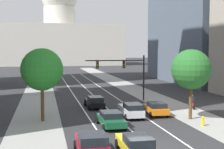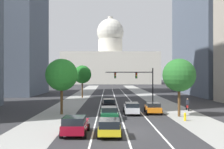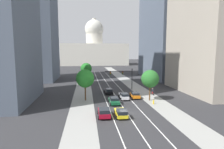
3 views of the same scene
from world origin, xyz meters
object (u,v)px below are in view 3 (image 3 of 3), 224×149
Objects in this scene: street_tree_mid_right at (150,79)px; street_tree_near_left at (85,79)px; car_crimson at (104,112)px; car_yellow at (121,113)px; fire_hydrant at (154,102)px; car_green at (114,100)px; traffic_signal_mast at (123,75)px; car_black at (109,91)px; street_tree_mid_left at (86,69)px; capitol_building at (94,51)px; cyclist at (153,92)px; car_orange at (135,95)px; car_white at (124,96)px.

street_tree_near_left is at bearing 171.98° from street_tree_mid_right.
street_tree_near_left is (-3.14, 11.44, 4.15)m from car_crimson.
fire_hydrant is (8.20, 6.79, -0.30)m from car_yellow.
traffic_signal_mast reaches higher than car_green.
car_yellow is 0.94× the size of car_black.
street_tree_near_left reaches higher than fire_hydrant.
traffic_signal_mast is at bearing -19.74° from car_green.
street_tree_mid_left is (-10.52, 13.62, 0.77)m from traffic_signal_mast.
capitol_building is 131.20m from car_yellow.
traffic_signal_mast is 15.10m from street_tree_near_left.
car_green is 1.00× the size of car_black.
car_yellow is 2.49× the size of cyclist.
capitol_building is 119.00m from car_orange.
car_crimson is 12.57m from street_tree_near_left.
car_crimson reaches higher than car_yellow.
car_orange is at bearing 2.40° from street_tree_near_left.
car_white is 2.90m from car_orange.
fire_hydrant is (2.52, -5.53, -0.28)m from car_orange.
car_yellow is 0.60× the size of street_tree_mid_left.
car_black is (0.01, 17.89, -0.02)m from car_yellow.
capitol_building is 11.71× the size of car_black.
car_green is 5.05× the size of fire_hydrant.
car_crimson is at bearing 168.73° from car_black.
cyclist is (8.15, 3.23, 0.05)m from car_white.
car_crimson is 14.66m from car_orange.
capitol_building is at bearing -0.74° from car_crimson.
traffic_signal_mast is (1.97, 10.63, 3.50)m from car_white.
capitol_building is 7.62× the size of street_tree_near_left.
car_green is at bearing -168.81° from street_tree_mid_right.
car_green is 8.21m from street_tree_near_left.
car_white is at bearing -89.32° from capitol_building.
street_tree_mid_right is at bearing -61.71° from street_tree_mid_left.
street_tree_near_left reaches higher than car_white.
cyclist is (10.99, 14.98, 0.09)m from car_yellow.
car_black is 0.57× the size of traffic_signal_mast.
street_tree_mid_left reaches higher than car_yellow.
traffic_signal_mast reaches higher than fire_hydrant.
car_orange is at bearing -87.94° from capitol_building.
car_yellow is 12.09m from car_white.
car_orange is at bearing -85.07° from traffic_signal_mast.
car_white is (2.84, 3.60, 0.07)m from car_green.
car_yellow is 23.16m from traffic_signal_mast.
car_crimson is 17.74m from car_black.
car_yellow reaches higher than car_orange.
cyclist is 17.75m from street_tree_near_left.
fire_hydrant is 5.40m from street_tree_mid_right.
car_black is (-1.41, -112.83, -11.09)m from capitol_building.
traffic_signal_mast reaches higher than cyclist.
car_crimson is 0.91× the size of car_black.
street_tree_near_left is at bearing -90.64° from street_tree_mid_left.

